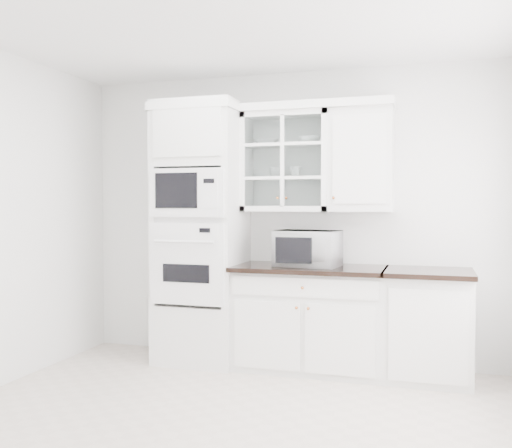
% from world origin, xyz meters
% --- Properties ---
extents(ground, '(4.00, 3.50, 0.01)m').
position_xyz_m(ground, '(0.00, 0.00, 0.01)').
color(ground, beige).
rests_on(ground, ground).
extents(room_shell, '(4.00, 3.50, 2.70)m').
position_xyz_m(room_shell, '(0.00, 0.43, 1.78)').
color(room_shell, white).
rests_on(room_shell, ground).
extents(oven_column, '(0.76, 0.68, 2.40)m').
position_xyz_m(oven_column, '(-0.75, 1.42, 1.20)').
color(oven_column, white).
rests_on(oven_column, ground).
extents(base_cabinet_run, '(1.32, 0.67, 0.92)m').
position_xyz_m(base_cabinet_run, '(0.28, 1.45, 0.46)').
color(base_cabinet_run, white).
rests_on(base_cabinet_run, ground).
extents(extra_base_cabinet, '(0.72, 0.67, 0.92)m').
position_xyz_m(extra_base_cabinet, '(1.28, 1.45, 0.46)').
color(extra_base_cabinet, white).
rests_on(extra_base_cabinet, ground).
extents(upper_cabinet_glass, '(0.80, 0.33, 0.90)m').
position_xyz_m(upper_cabinet_glass, '(0.03, 1.58, 1.85)').
color(upper_cabinet_glass, white).
rests_on(upper_cabinet_glass, room_shell).
extents(upper_cabinet_solid, '(0.55, 0.33, 0.90)m').
position_xyz_m(upper_cabinet_solid, '(0.71, 1.58, 1.85)').
color(upper_cabinet_solid, white).
rests_on(upper_cabinet_solid, room_shell).
extents(crown_molding, '(2.14, 0.38, 0.07)m').
position_xyz_m(crown_molding, '(-0.07, 1.56, 2.33)').
color(crown_molding, white).
rests_on(crown_molding, room_shell).
extents(countertop_microwave, '(0.59, 0.51, 0.31)m').
position_xyz_m(countertop_microwave, '(0.26, 1.43, 1.08)').
color(countertop_microwave, white).
rests_on(countertop_microwave, base_cabinet_run).
extents(bowl_a, '(0.27, 0.27, 0.05)m').
position_xyz_m(bowl_a, '(-0.17, 1.60, 2.04)').
color(bowl_a, white).
rests_on(bowl_a, upper_cabinet_glass).
extents(bowl_b, '(0.26, 0.26, 0.06)m').
position_xyz_m(bowl_b, '(0.24, 1.58, 2.04)').
color(bowl_b, white).
rests_on(bowl_b, upper_cabinet_glass).
extents(cup_a, '(0.12, 0.12, 0.10)m').
position_xyz_m(cup_a, '(-0.07, 1.60, 1.76)').
color(cup_a, white).
rests_on(cup_a, upper_cabinet_glass).
extents(cup_b, '(0.12, 0.12, 0.10)m').
position_xyz_m(cup_b, '(0.11, 1.58, 1.76)').
color(cup_b, white).
rests_on(cup_b, upper_cabinet_glass).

